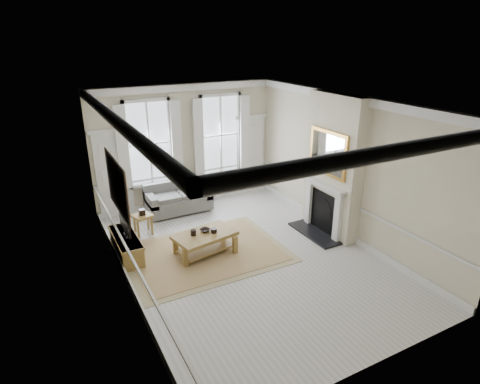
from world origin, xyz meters
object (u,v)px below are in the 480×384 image
tv_stand (127,246)px  coffee_table (205,237)px  sofa (178,199)px  side_table (143,219)px

tv_stand → coffee_table: bearing=-24.3°
sofa → side_table: 1.52m
side_table → sofa: bearing=36.2°
side_table → tv_stand: side_table is taller
sofa → tv_stand: bearing=-135.6°
sofa → tv_stand: 2.58m
sofa → coffee_table: bearing=-96.0°
side_table → coffee_table: bearing=-59.3°
sofa → side_table: size_ratio=3.37×
side_table → tv_stand: bearing=-124.2°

